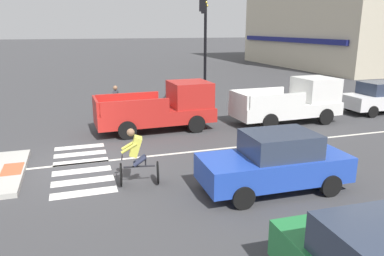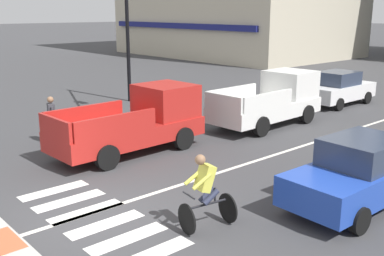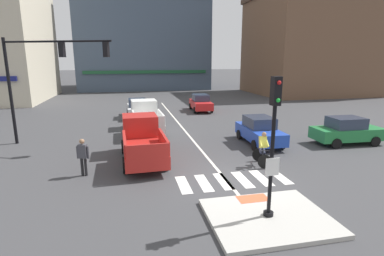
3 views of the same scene
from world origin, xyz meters
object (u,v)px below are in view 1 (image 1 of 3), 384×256
at_px(traffic_light_mast, 205,27).
at_px(pedestrian_at_curb_left, 116,100).
at_px(car_blue_eastbound_mid, 275,162).
at_px(cyclist, 137,156).
at_px(pickup_truck_red_westbound_near, 166,108).
at_px(car_white_westbound_distant, 381,97).
at_px(pickup_truck_white_westbound_far, 295,102).

distance_m(traffic_light_mast, pedestrian_at_curb_left, 7.08).
height_order(car_blue_eastbound_mid, pedestrian_at_curb_left, pedestrian_at_curb_left).
bearing_deg(traffic_light_mast, cyclist, -28.59).
relative_size(pickup_truck_red_westbound_near, cyclist, 3.07).
bearing_deg(cyclist, car_white_westbound_distant, 111.20).
distance_m(pickup_truck_red_westbound_near, pickup_truck_white_westbound_far, 6.19).
bearing_deg(cyclist, traffic_light_mast, 151.41).
height_order(traffic_light_mast, car_blue_eastbound_mid, traffic_light_mast).
height_order(car_blue_eastbound_mid, pickup_truck_red_westbound_near, pickup_truck_red_westbound_near).
height_order(car_blue_eastbound_mid, cyclist, cyclist).
bearing_deg(cyclist, pickup_truck_red_westbound_near, 158.13).
relative_size(pickup_truck_red_westbound_near, pedestrian_at_curb_left, 3.09).
distance_m(pickup_truck_white_westbound_far, cyclist, 9.79).
distance_m(traffic_light_mast, car_blue_eastbound_mid, 13.16).
bearing_deg(pickup_truck_white_westbound_far, car_white_westbound_distant, 93.96).
bearing_deg(pickup_truck_red_westbound_near, pedestrian_at_curb_left, -144.92).
xyz_separation_m(car_white_westbound_distant, pickup_truck_red_westbound_near, (-0.19, -11.68, 0.17)).
bearing_deg(pickup_truck_red_westbound_near, cyclist, -21.87).
distance_m(traffic_light_mast, pickup_truck_red_westbound_near, 7.37).
xyz_separation_m(car_blue_eastbound_mid, cyclist, (-1.49, -3.58, 0.06)).
relative_size(pickup_truck_red_westbound_near, pickup_truck_white_westbound_far, 1.00).
height_order(pickup_truck_white_westbound_far, cyclist, pickup_truck_white_westbound_far).
xyz_separation_m(pickup_truck_white_westbound_far, pedestrian_at_curb_left, (-3.20, -8.02, 0.00)).
bearing_deg(car_blue_eastbound_mid, pickup_truck_red_westbound_near, -169.32).
height_order(traffic_light_mast, cyclist, traffic_light_mast).
bearing_deg(car_blue_eastbound_mid, traffic_light_mast, 169.14).
relative_size(car_white_westbound_distant, pickup_truck_white_westbound_far, 0.79).
xyz_separation_m(pickup_truck_red_westbound_near, pedestrian_at_curb_left, (-2.63, -1.85, 0.00)).
relative_size(car_white_westbound_distant, cyclist, 2.44).
height_order(pickup_truck_red_westbound_near, pickup_truck_white_westbound_far, same).
bearing_deg(pickup_truck_white_westbound_far, pickup_truck_red_westbound_near, -95.26).
height_order(traffic_light_mast, pedestrian_at_curb_left, traffic_light_mast).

